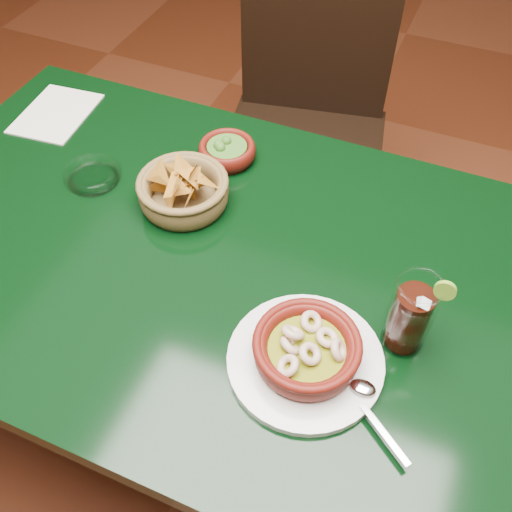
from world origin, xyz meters
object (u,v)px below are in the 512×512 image
at_px(dining_table, 194,280).
at_px(dining_chair, 306,124).
at_px(chip_basket, 183,191).
at_px(cola_drink, 410,315).
at_px(shrimp_plate, 307,352).

relative_size(dining_table, dining_chair, 1.24).
bearing_deg(dining_table, dining_chair, 91.15).
bearing_deg(chip_basket, cola_drink, -17.24).
height_order(dining_table, dining_chair, dining_chair).
bearing_deg(dining_table, cola_drink, -6.44).
distance_m(dining_chair, chip_basket, 0.66).
bearing_deg(cola_drink, shrimp_plate, -142.81).
bearing_deg(shrimp_plate, chip_basket, 144.36).
relative_size(shrimp_plate, cola_drink, 1.86).
height_order(shrimp_plate, cola_drink, cola_drink).
bearing_deg(shrimp_plate, dining_table, 152.69).
xyz_separation_m(dining_table, cola_drink, (0.40, -0.05, 0.17)).
xyz_separation_m(dining_chair, shrimp_plate, (0.29, -0.85, 0.25)).
bearing_deg(dining_chair, dining_table, -88.85).
xyz_separation_m(dining_table, chip_basket, (-0.06, 0.10, 0.13)).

